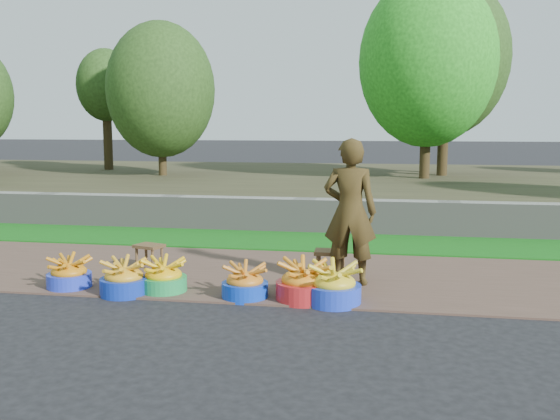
% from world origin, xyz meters
% --- Properties ---
extents(ground_plane, '(120.00, 120.00, 0.00)m').
position_xyz_m(ground_plane, '(0.00, 0.00, 0.00)').
color(ground_plane, black).
rests_on(ground_plane, ground).
extents(dirt_shoulder, '(80.00, 2.50, 0.02)m').
position_xyz_m(dirt_shoulder, '(0.00, 1.25, 0.01)').
color(dirt_shoulder, '#4E392E').
rests_on(dirt_shoulder, ground).
extents(grass_verge, '(80.00, 1.50, 0.04)m').
position_xyz_m(grass_verge, '(0.00, 3.25, 0.02)').
color(grass_verge, '#105D12').
rests_on(grass_verge, ground).
extents(retaining_wall, '(80.00, 0.35, 0.55)m').
position_xyz_m(retaining_wall, '(0.00, 4.10, 0.28)').
color(retaining_wall, slate).
rests_on(retaining_wall, ground).
extents(earth_bank, '(80.00, 10.00, 0.50)m').
position_xyz_m(earth_bank, '(0.00, 9.00, 0.25)').
color(earth_bank, '#373520').
rests_on(earth_bank, ground).
extents(vegetation, '(31.94, 7.91, 4.62)m').
position_xyz_m(vegetation, '(-4.24, 8.49, 2.66)').
color(vegetation, '#312612').
rests_on(vegetation, earth_bank).
extents(basin_a, '(0.46, 0.46, 0.34)m').
position_xyz_m(basin_a, '(-2.00, 0.28, 0.15)').
color(basin_a, '#2237CD').
rests_on(basin_a, ground).
extents(basin_b, '(0.49, 0.49, 0.36)m').
position_xyz_m(basin_b, '(-1.33, 0.15, 0.16)').
color(basin_b, '#102DA3').
rests_on(basin_b, ground).
extents(basin_c, '(0.47, 0.47, 0.35)m').
position_xyz_m(basin_c, '(-0.96, 0.30, 0.16)').
color(basin_c, '#1B8E44').
rests_on(basin_c, ground).
extents(basin_d, '(0.46, 0.46, 0.34)m').
position_xyz_m(basin_d, '(-0.09, 0.23, 0.15)').
color(basin_d, '#0C38C4').
rests_on(basin_d, ground).
extents(basin_e, '(0.54, 0.54, 0.40)m').
position_xyz_m(basin_e, '(0.49, 0.25, 0.18)').
color(basin_e, '#AE1E20').
rests_on(basin_e, ground).
extents(basin_f, '(0.53, 0.53, 0.40)m').
position_xyz_m(basin_f, '(0.80, 0.19, 0.18)').
color(basin_f, blue).
rests_on(basin_f, ground).
extents(stool_left, '(0.38, 0.33, 0.28)m').
position_xyz_m(stool_left, '(-1.50, 1.27, 0.24)').
color(stool_left, brown).
rests_on(stool_left, dirt_shoulder).
extents(stool_right, '(0.36, 0.28, 0.31)m').
position_xyz_m(stool_right, '(0.68, 1.15, 0.27)').
color(stool_right, brown).
rests_on(stool_right, dirt_shoulder).
extents(vendor_woman, '(0.59, 0.41, 1.56)m').
position_xyz_m(vendor_woman, '(0.90, 0.95, 0.80)').
color(vendor_woman, black).
rests_on(vendor_woman, dirt_shoulder).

